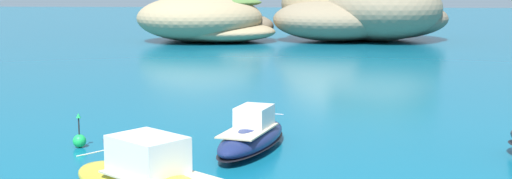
{
  "coord_description": "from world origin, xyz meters",
  "views": [
    {
      "loc": [
        2.06,
        -13.13,
        6.76
      ],
      "look_at": [
        -0.86,
        22.52,
        1.07
      ],
      "focal_mm": 45.64,
      "sensor_mm": 36.0,
      "label": 1
    }
  ],
  "objects_px": {
    "islet_large": "(362,9)",
    "motorboat_navy": "(252,136)",
    "islet_small": "(207,22)",
    "channel_buoy": "(79,140)"
  },
  "relations": [
    {
      "from": "islet_large",
      "to": "islet_small",
      "type": "bearing_deg",
      "value": -168.04
    },
    {
      "from": "motorboat_navy",
      "to": "islet_small",
      "type": "bearing_deg",
      "value": 100.84
    },
    {
      "from": "islet_small",
      "to": "channel_buoy",
      "type": "distance_m",
      "value": 54.63
    },
    {
      "from": "islet_large",
      "to": "motorboat_navy",
      "type": "bearing_deg",
      "value": -98.76
    },
    {
      "from": "islet_large",
      "to": "islet_small",
      "type": "height_order",
      "value": "islet_large"
    },
    {
      "from": "islet_large",
      "to": "islet_small",
      "type": "relative_size",
      "value": 1.22
    },
    {
      "from": "islet_large",
      "to": "islet_small",
      "type": "distance_m",
      "value": 19.93
    },
    {
      "from": "islet_large",
      "to": "motorboat_navy",
      "type": "xyz_separation_m",
      "value": [
        -9.02,
        -58.54,
        -3.24
      ]
    },
    {
      "from": "islet_large",
      "to": "channel_buoy",
      "type": "bearing_deg",
      "value": -105.59
    },
    {
      "from": "islet_large",
      "to": "channel_buoy",
      "type": "height_order",
      "value": "islet_large"
    }
  ]
}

